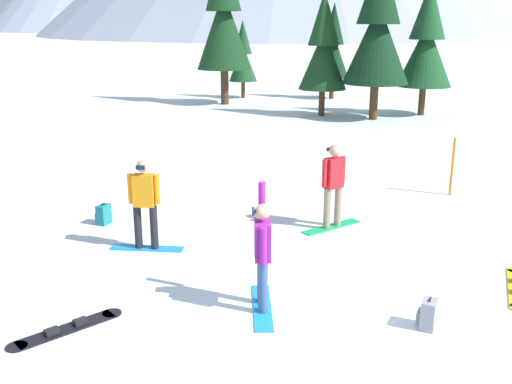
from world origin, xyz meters
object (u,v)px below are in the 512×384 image
Objects in this scene: pine_tree_twin at (224,15)px; loose_snowboard_far_spare at (67,329)px; pine_tree_slender at (426,43)px; snowboarder_foreground at (262,253)px; backpack_teal at (103,215)px; trail_marker_pole at (452,167)px; pine_tree_short at (378,28)px; pine_tree_broad at (333,47)px; pine_tree_tall at (243,56)px; snowboarder_midground at (145,202)px; backpack_grey at (428,314)px; snowboarder_background at (333,184)px; pine_tree_young at (323,48)px.

loose_snowboard_far_spare is at bearing -84.96° from pine_tree_twin.
pine_tree_slender is (9.86, -2.35, -1.21)m from pine_tree_twin.
snowboarder_foreground reaches higher than backpack_teal.
pine_tree_short reaches higher than trail_marker_pole.
pine_tree_broad is at bearing 77.91° from backpack_teal.
pine_tree_short is at bearing -43.54° from pine_tree_tall.
backpack_grey is (5.04, -2.42, -0.75)m from snowboarder_midground.
pine_tree_young is (-0.66, 15.38, 2.10)m from snowboarder_background.
trail_marker_pole is at bearing 49.12° from loose_snowboard_far_spare.
pine_tree_broad is (-0.27, 21.65, 1.88)m from snowboarder_background.
pine_tree_slender is (5.04, 20.13, 2.39)m from snowboarder_foreground.
snowboarder_background is 1.24× the size of trail_marker_pole.
pine_tree_twin reaches higher than pine_tree_broad.
trail_marker_pole is 0.24× the size of pine_tree_slender.
loose_snowboard_far_spare is at bearing -98.75° from pine_tree_young.
snowboarder_midground is 20.78m from pine_tree_twin.
snowboarder_background is 4.47m from backpack_grey.
loose_snowboard_far_spare is (-2.75, -1.06, -0.91)m from snowboarder_foreground.
pine_tree_slender reaches higher than snowboarder_background.
loose_snowboard_far_spare is at bearing -97.53° from pine_tree_broad.
snowboarder_foreground is at bearing -80.38° from pine_tree_tall.
backpack_teal is at bearing -174.83° from snowboarder_background.
trail_marker_pole is 0.18× the size of pine_tree_twin.
snowboarder_foreground is 1.31× the size of loose_snowboard_far_spare.
loose_snowboard_far_spare is 1.02× the size of trail_marker_pole.
pine_tree_tall is (-5.03, -0.37, -0.50)m from pine_tree_broad.
trail_marker_pole is at bearing 22.70° from backpack_teal.
pine_tree_young reaches higher than trail_marker_pole.
pine_tree_tall is at bearing 151.59° from pine_tree_slender.
pine_tree_slender reaches higher than snowboarder_foreground.
pine_tree_slender reaches higher than pine_tree_broad.
pine_tree_young reaches higher than snowboarder_foreground.
pine_tree_short reaches higher than pine_tree_young.
backpack_teal is at bearing 150.08° from backpack_grey.
snowboarder_foreground is 4.20× the size of backpack_grey.
backpack_teal is at bearing 137.41° from snowboarder_midground.
backpack_grey is at bearing -75.16° from pine_tree_tall.
backpack_teal is 8.69m from trail_marker_pole.
pine_tree_twin is at bearing -101.82° from pine_tree_tall.
trail_marker_pole is (8.00, 3.35, 0.53)m from backpack_teal.
pine_tree_young reaches higher than backpack_teal.
backpack_teal is at bearing 139.15° from snowboarder_foreground.
pine_tree_short reaches higher than backpack_grey.
snowboarder_midground is 3.34m from loose_snowboard_far_spare.
pine_tree_broad is (5.59, 3.06, -1.68)m from pine_tree_twin.
pine_tree_broad is at bearing 99.88° from trail_marker_pole.
pine_tree_young reaches higher than snowboarder_background.
loose_snowboard_far_spare is 0.21× the size of pine_tree_short.
snowboarder_foreground is at bearing -77.89° from pine_tree_twin.
snowboarder_midground is 3.82× the size of backpack_grey.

